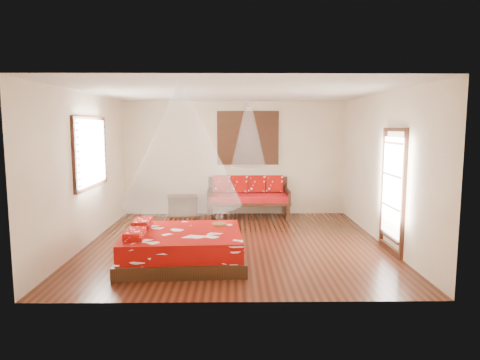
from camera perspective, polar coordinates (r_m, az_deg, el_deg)
room at (r=7.90m, az=-0.63°, el=1.46°), size 5.54×5.54×2.84m
bed at (r=7.05m, az=-7.69°, el=-8.82°), size 2.04×1.86×0.63m
daybed at (r=10.39m, az=1.10°, el=-2.04°), size 1.96×0.87×0.98m
storage_chest at (r=10.56m, az=-7.66°, el=-3.43°), size 0.80×0.63×0.50m
shutter_panel at (r=10.59m, az=1.06°, el=5.62°), size 1.52×0.06×1.32m
window_left at (r=8.51m, az=-19.24°, el=3.50°), size 0.10×1.74×1.34m
glazed_door at (r=7.84m, az=19.67°, el=-1.44°), size 0.08×1.02×2.16m
wine_tray at (r=7.38m, az=-2.78°, el=-5.60°), size 0.26×0.26×0.21m
mosquito_net_main at (r=6.79m, az=-7.79°, el=4.28°), size 1.91×1.91×1.80m
mosquito_net_daybed at (r=10.12m, az=1.15°, el=6.11°), size 0.81×0.81×1.50m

